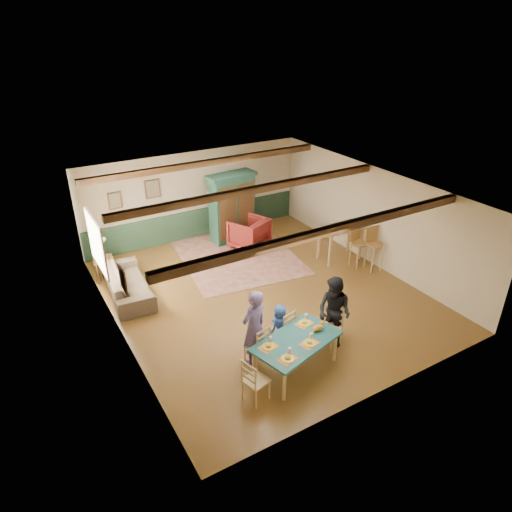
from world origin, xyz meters
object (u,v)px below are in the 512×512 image
person_child (280,325)px  counter_table (340,243)px  end_table (105,269)px  bar_stool_left (359,248)px  sofa (128,283)px  dining_table (296,355)px  cat (318,327)px  dining_chair_far_right (283,328)px  bar_stool_right (374,250)px  dining_chair_end_right (330,327)px  person_man (254,327)px  armchair (249,233)px  person_woman (334,312)px  table_lamp (101,249)px  armoire (232,207)px  dining_chair_far_left (257,344)px  dining_chair_end_left (256,379)px

person_child → counter_table: counter_table is taller
end_table → bar_stool_left: bearing=-24.5°
end_table → counter_table: (6.05, -2.23, 0.20)m
sofa → bar_stool_left: bar_stool_left is taller
end_table → dining_table: bearing=-67.3°
dining_table → bar_stool_left: (3.92, 2.63, 0.20)m
cat → bar_stool_left: size_ratio=0.31×
dining_chair_far_right → person_child: size_ratio=0.95×
sofa → bar_stool_right: bar_stool_right is taller
dining_chair_end_right → person_man: size_ratio=0.55×
armchair → person_woman: bearing=58.1°
cat → table_lamp: (-2.81, 5.42, 0.08)m
person_child → person_woman: bearing=136.7°
armoire → person_woman: bearing=-101.8°
dining_chair_far_left → bar_stool_right: bearing=-174.7°
cat → armchair: bearing=60.1°
dining_chair_far_left → dining_chair_end_left: 0.98m
dining_table → armoire: armoire is taller
armchair → counter_table: bearing=110.3°
dining_chair_far_left → armchair: size_ratio=0.89×
dining_chair_far_right → armchair: armchair is taller
dining_table → dining_chair_far_right: size_ratio=1.89×
table_lamp → counter_table: (6.05, -2.23, -0.38)m
dining_chair_end_right → armoire: bearing=158.1°
person_man → bar_stool_left: (4.48, 1.99, -0.26)m
table_lamp → person_child: bearing=-62.0°
dining_chair_far_left → armoire: armoire is taller
cat → sofa: (-2.51, 4.34, -0.46)m
dining_chair_end_right → bar_stool_right: (3.09, 1.98, 0.16)m
person_child → dining_chair_far_right: bearing=90.0°
bar_stool_right → dining_table: bearing=-145.7°
dining_table → dining_chair_end_right: bearing=14.7°
dining_chair_far_right → sofa: bearing=-73.7°
dining_chair_far_right → sofa: dining_chair_far_right is taller
dining_table → cat: bearing=4.4°
dining_chair_far_left → counter_table: bearing=-162.9°
dining_table → armoire: size_ratio=0.81×
armoire → sofa: armoire is taller
armoire → end_table: size_ratio=3.50×
sofa → end_table: size_ratio=3.78×
person_man → bar_stool_right: (4.70, 1.62, -0.21)m
dining_chair_far_left → person_man: size_ratio=0.55×
person_child → bar_stool_left: bearing=-169.0°
dining_chair_end_left → end_table: dining_chair_end_left is taller
end_table → person_woman: bearing=-56.4°
dining_chair_end_right → sofa: (-3.04, 4.10, -0.12)m
end_table → dining_chair_far_right: bearing=-62.2°
person_child → table_lamp: table_lamp is taller
dining_chair_end_right → counter_table: bearing=122.8°
person_child → sofa: bearing=-73.4°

